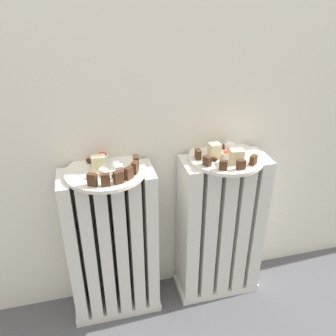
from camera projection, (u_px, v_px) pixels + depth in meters
name	position (u px, v px, depth m)	size (l,w,h in m)	color
radiator_left	(113.00, 247.00, 1.31)	(0.33, 0.15, 0.61)	silver
radiator_right	(220.00, 229.00, 1.40)	(0.33, 0.15, 0.61)	silver
plate_left	(106.00, 172.00, 1.16)	(0.26, 0.26, 0.01)	silver
plate_right	(226.00, 158.00, 1.25)	(0.26, 0.26, 0.01)	silver
dark_cake_slice_left_0	(92.00, 180.00, 1.06)	(0.03, 0.02, 0.04)	#472B19
dark_cake_slice_left_1	(105.00, 180.00, 1.06)	(0.03, 0.02, 0.04)	#472B19
dark_cake_slice_left_2	(118.00, 178.00, 1.07)	(0.03, 0.02, 0.04)	#472B19
dark_cake_slice_left_3	(129.00, 173.00, 1.10)	(0.03, 0.02, 0.04)	#472B19
dark_cake_slice_left_4	(135.00, 168.00, 1.13)	(0.03, 0.02, 0.04)	#472B19
dark_cake_slice_left_5	(136.00, 162.00, 1.16)	(0.03, 0.02, 0.04)	#472B19
marble_cake_slice_left_0	(98.00, 163.00, 1.15)	(0.04, 0.03, 0.05)	beige
turkish_delight_left_0	(116.00, 165.00, 1.17)	(0.02, 0.02, 0.02)	white
turkish_delight_left_1	(103.00, 172.00, 1.12)	(0.02, 0.02, 0.02)	white
turkish_delight_left_2	(119.00, 169.00, 1.14)	(0.03, 0.03, 0.03)	white
turkish_delight_left_3	(98.00, 162.00, 1.19)	(0.02, 0.02, 0.02)	white
medjool_date_left_0	(116.00, 176.00, 1.11)	(0.03, 0.02, 0.02)	#3D1E0F
medjool_date_left_1	(89.00, 161.00, 1.20)	(0.03, 0.01, 0.02)	#3D1E0F
medjool_date_left_2	(91.00, 176.00, 1.11)	(0.02, 0.02, 0.02)	#3D1E0F
jam_bowl_left	(103.00, 157.00, 1.21)	(0.04, 0.04, 0.03)	white
dark_cake_slice_right_0	(198.00, 154.00, 1.22)	(0.03, 0.02, 0.03)	#472B19
dark_cake_slice_right_1	(207.00, 161.00, 1.18)	(0.03, 0.02, 0.03)	#472B19
dark_cake_slice_right_2	(223.00, 165.00, 1.15)	(0.03, 0.02, 0.03)	#472B19
dark_cake_slice_right_3	(241.00, 165.00, 1.16)	(0.03, 0.02, 0.03)	#472B19
dark_cake_slice_right_4	(253.00, 160.00, 1.18)	(0.03, 0.02, 0.03)	#472B19
marble_cake_slice_right_0	(236.00, 156.00, 1.19)	(0.04, 0.03, 0.05)	beige
marble_cake_slice_right_1	(215.00, 150.00, 1.23)	(0.04, 0.03, 0.05)	beige
turkish_delight_right_0	(230.00, 146.00, 1.29)	(0.03, 0.03, 0.03)	white
turkish_delight_right_1	(215.00, 148.00, 1.28)	(0.02, 0.02, 0.02)	white
medjool_date_right_0	(242.00, 154.00, 1.24)	(0.02, 0.01, 0.02)	#3D1E0F
medjool_date_right_1	(215.00, 159.00, 1.21)	(0.02, 0.02, 0.01)	#3D1E0F
medjool_date_right_2	(230.00, 151.00, 1.27)	(0.02, 0.01, 0.02)	#3D1E0F
medjool_date_right_3	(222.00, 146.00, 1.30)	(0.03, 0.02, 0.02)	#3D1E0F
jam_bowl_right	(228.00, 154.00, 1.23)	(0.04, 0.04, 0.02)	white
fork	(239.00, 156.00, 1.24)	(0.03, 0.11, 0.00)	silver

